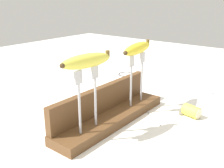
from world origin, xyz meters
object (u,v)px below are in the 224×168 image
at_px(fork_stand_left, 87,93).
at_px(banana_raised_left, 86,61).
at_px(fork_fallen_near, 205,89).
at_px(banana_raised_right, 137,48).
at_px(fork_stand_right, 137,74).
at_px(banana_chunk_near, 192,111).
at_px(wire_coil, 126,74).
at_px(fork_fallen_far, 147,110).

height_order(fork_stand_left, banana_raised_left, banana_raised_left).
bearing_deg(fork_fallen_near, banana_raised_right, 162.81).
bearing_deg(fork_fallen_near, fork_stand_right, 162.80).
relative_size(fork_stand_left, banana_chunk_near, 2.83).
xyz_separation_m(fork_stand_right, wire_coil, (0.35, 0.29, -0.13)).
xyz_separation_m(banana_raised_left, banana_raised_right, (0.24, -0.00, -0.00)).
bearing_deg(fork_fallen_near, banana_chunk_near, -168.29).
xyz_separation_m(banana_raised_left, fork_fallen_near, (0.62, -0.11, -0.23)).
height_order(fork_stand_left, banana_chunk_near, fork_stand_left).
distance_m(fork_stand_left, banana_chunk_near, 0.38).
xyz_separation_m(fork_stand_left, wire_coil, (0.59, 0.29, -0.13)).
bearing_deg(wire_coil, banana_chunk_near, -120.70).
bearing_deg(fork_stand_left, fork_fallen_near, -10.57).
height_order(banana_raised_left, fork_fallen_near, banana_raised_left).
height_order(banana_raised_left, wire_coil, banana_raised_left).
distance_m(fork_stand_left, fork_fallen_far, 0.30).
height_order(fork_fallen_near, fork_fallen_far, same).
height_order(fork_stand_right, banana_chunk_near, fork_stand_right).
relative_size(banana_raised_left, fork_fallen_near, 1.12).
bearing_deg(fork_stand_right, fork_fallen_near, -17.20).
bearing_deg(fork_fallen_far, banana_chunk_near, -69.54).
bearing_deg(fork_fallen_near, wire_coil, 93.01).
xyz_separation_m(banana_raised_right, fork_fallen_far, (0.02, -0.04, -0.22)).
height_order(banana_raised_right, banana_chunk_near, banana_raised_right).
bearing_deg(fork_fallen_far, wire_coil, 44.60).
relative_size(fork_stand_left, fork_stand_right, 1.02).
relative_size(fork_stand_left, banana_raised_right, 0.98).
height_order(fork_stand_left, wire_coil, fork_stand_left).
distance_m(fork_stand_right, wire_coil, 0.47).
height_order(fork_stand_right, wire_coil, fork_stand_right).
bearing_deg(fork_fallen_far, fork_stand_left, 172.36).
height_order(fork_stand_right, banana_raised_left, banana_raised_left).
distance_m(banana_raised_right, fork_fallen_near, 0.45).
relative_size(fork_stand_left, wire_coil, 2.09).
bearing_deg(fork_fallen_near, banana_raised_left, 169.43).
xyz_separation_m(fork_stand_right, fork_fallen_near, (0.37, -0.11, -0.13)).
bearing_deg(banana_raised_right, fork_stand_right, 7.59).
xyz_separation_m(fork_fallen_near, wire_coil, (-0.02, 0.40, -0.00)).
bearing_deg(fork_stand_left, fork_stand_right, -0.00).
bearing_deg(banana_raised_left, wire_coil, 25.83).
relative_size(fork_stand_right, banana_chunk_near, 2.78).
height_order(fork_stand_left, fork_fallen_far, fork_stand_left).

